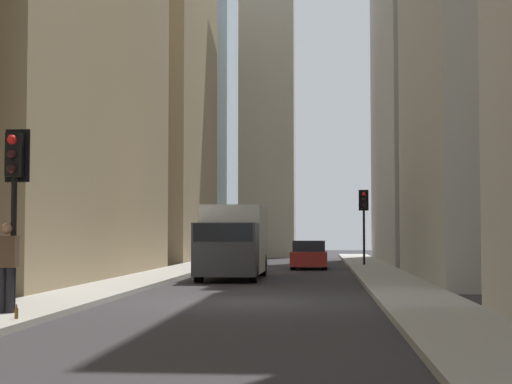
{
  "coord_description": "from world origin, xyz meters",
  "views": [
    {
      "loc": [
        -20.82,
        -2.03,
        1.74
      ],
      "look_at": [
        9.33,
        0.41,
        3.31
      ],
      "focal_mm": 56.93,
      "sensor_mm": 36.0,
      "label": 1
    }
  ],
  "objects": [
    {
      "name": "discarded_bottle",
      "position": [
        -5.82,
        3.73,
        0.25
      ],
      "size": [
        0.07,
        0.07,
        0.27
      ],
      "color": "brown",
      "rests_on": "sidewalk_right"
    },
    {
      "name": "traffic_light_foreground",
      "position": [
        -4.67,
        4.26,
        2.91
      ],
      "size": [
        0.43,
        0.52,
        3.78
      ],
      "color": "black",
      "rests_on": "sidewalk_right"
    },
    {
      "name": "sidewalk_left",
      "position": [
        0.0,
        -4.5,
        0.07
      ],
      "size": [
        90.0,
        2.2,
        0.14
      ],
      "primitive_type": "cube",
      "color": "#A8A399",
      "rests_on": "ground_plane"
    },
    {
      "name": "church_spire",
      "position": [
        40.26,
        2.03,
        16.32
      ],
      "size": [
        4.51,
        4.51,
        31.26
      ],
      "color": "beige",
      "rests_on": "ground_plane"
    },
    {
      "name": "pedestrian",
      "position": [
        -4.74,
        4.38,
        1.14
      ],
      "size": [
        0.26,
        0.44,
        1.83
      ],
      "color": "black",
      "rests_on": "sidewalk_right"
    },
    {
      "name": "traffic_light_midblock",
      "position": [
        22.17,
        -4.25,
        3.04
      ],
      "size": [
        0.43,
        0.52,
        3.94
      ],
      "color": "black",
      "rests_on": "sidewalk_left"
    },
    {
      "name": "ground_plane",
      "position": [
        0.0,
        0.0,
        0.0
      ],
      "size": [
        135.0,
        135.0,
        0.0
      ],
      "primitive_type": "plane",
      "color": "#302D30"
    },
    {
      "name": "building_right_far",
      "position": [
        30.74,
        10.6,
        9.95
      ],
      "size": [
        14.39,
        10.0,
        19.89
      ],
      "color": "#9E8966",
      "rests_on": "ground_plane"
    },
    {
      "name": "delivery_truck",
      "position": [
        10.51,
        1.4,
        1.46
      ],
      "size": [
        6.46,
        2.25,
        2.84
      ],
      "color": "silver",
      "rests_on": "ground_plane"
    },
    {
      "name": "building_left_far",
      "position": [
        28.55,
        -10.59,
        15.25
      ],
      "size": [
        18.93,
        10.5,
        30.48
      ],
      "color": "#B7B2A5",
      "rests_on": "ground_plane"
    },
    {
      "name": "sidewalk_right",
      "position": [
        0.0,
        4.5,
        0.07
      ],
      "size": [
        90.0,
        2.2,
        0.14
      ],
      "primitive_type": "cube",
      "color": "#A8A399",
      "rests_on": "ground_plane"
    },
    {
      "name": "sedan_red",
      "position": [
        19.84,
        -1.4,
        0.66
      ],
      "size": [
        4.3,
        1.78,
        1.42
      ],
      "color": "maroon",
      "rests_on": "ground_plane"
    }
  ]
}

